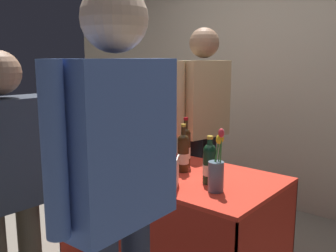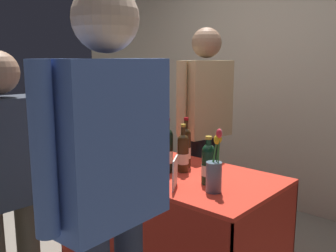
# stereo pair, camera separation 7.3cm
# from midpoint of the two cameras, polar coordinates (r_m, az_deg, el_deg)

# --- Properties ---
(back_partition) EXTENTS (6.00, 0.12, 2.51)m
(back_partition) POSITION_cam_midpoint_polar(r_m,az_deg,el_deg) (3.92, 15.96, 6.28)
(back_partition) COLOR #B2A893
(back_partition) RESTS_ON ground_plane
(tasting_table) EXTENTS (1.50, 0.77, 0.77)m
(tasting_table) POSITION_cam_midpoint_polar(r_m,az_deg,el_deg) (2.62, -0.82, -11.65)
(tasting_table) COLOR red
(tasting_table) RESTS_ON ground_plane
(featured_wine_bottle) EXTENTS (0.07, 0.07, 0.31)m
(featured_wine_bottle) POSITION_cam_midpoint_polar(r_m,az_deg,el_deg) (2.81, -4.01, -2.23)
(featured_wine_bottle) COLOR #38230F
(featured_wine_bottle) RESTS_ON tasting_table
(display_bottle_0) EXTENTS (0.07, 0.07, 0.32)m
(display_bottle_0) POSITION_cam_midpoint_polar(r_m,az_deg,el_deg) (2.30, -2.34, -5.06)
(display_bottle_0) COLOR black
(display_bottle_0) RESTS_ON tasting_table
(display_bottle_1) EXTENTS (0.07, 0.07, 0.32)m
(display_bottle_1) POSITION_cam_midpoint_polar(r_m,az_deg,el_deg) (2.65, -10.90, -3.13)
(display_bottle_1) COLOR #38230F
(display_bottle_1) RESTS_ON tasting_table
(display_bottle_2) EXTENTS (0.08, 0.08, 0.35)m
(display_bottle_2) POSITION_cam_midpoint_polar(r_m,az_deg,el_deg) (2.61, -7.18, -2.87)
(display_bottle_2) COLOR #38230F
(display_bottle_2) RESTS_ON tasting_table
(display_bottle_3) EXTENTS (0.08, 0.08, 0.32)m
(display_bottle_3) POSITION_cam_midpoint_polar(r_m,az_deg,el_deg) (2.46, 1.49, -4.04)
(display_bottle_3) COLOR #38230F
(display_bottle_3) RESTS_ON tasting_table
(display_bottle_4) EXTENTS (0.08, 0.08, 0.36)m
(display_bottle_4) POSITION_cam_midpoint_polar(r_m,az_deg,el_deg) (2.44, -0.92, -3.66)
(display_bottle_4) COLOR black
(display_bottle_4) RESTS_ON tasting_table
(display_bottle_5) EXTENTS (0.07, 0.07, 0.30)m
(display_bottle_5) POSITION_cam_midpoint_polar(r_m,az_deg,el_deg) (2.66, -4.34, -3.04)
(display_bottle_5) COLOR #38230F
(display_bottle_5) RESTS_ON tasting_table
(display_bottle_6) EXTENTS (0.08, 0.08, 0.29)m
(display_bottle_6) POSITION_cam_midpoint_polar(r_m,az_deg,el_deg) (2.24, 5.45, -5.67)
(display_bottle_6) COLOR black
(display_bottle_6) RESTS_ON tasting_table
(display_bottle_7) EXTENTS (0.07, 0.07, 0.35)m
(display_bottle_7) POSITION_cam_midpoint_polar(r_m,az_deg,el_deg) (2.41, -7.28, -3.97)
(display_bottle_7) COLOR black
(display_bottle_7) RESTS_ON tasting_table
(display_bottle_8) EXTENTS (0.07, 0.07, 0.35)m
(display_bottle_8) POSITION_cam_midpoint_polar(r_m,az_deg,el_deg) (2.56, 1.90, -3.18)
(display_bottle_8) COLOR #38230F
(display_bottle_8) RESTS_ON tasting_table
(wine_glass_near_vendor) EXTENTS (0.07, 0.07, 0.13)m
(wine_glass_near_vendor) POSITION_cam_midpoint_polar(r_m,az_deg,el_deg) (2.56, -5.75, -4.43)
(wine_glass_near_vendor) COLOR silver
(wine_glass_near_vendor) RESTS_ON tasting_table
(flower_vase) EXTENTS (0.09, 0.09, 0.36)m
(flower_vase) POSITION_cam_midpoint_polar(r_m,az_deg,el_deg) (2.12, 6.47, -6.69)
(flower_vase) COLOR slate
(flower_vase) RESTS_ON tasting_table
(brochure_stand) EXTENTS (0.09, 0.14, 0.18)m
(brochure_stand) POSITION_cam_midpoint_polar(r_m,az_deg,el_deg) (2.17, 0.38, -7.20)
(brochure_stand) COLOR silver
(brochure_stand) RESTS_ON tasting_table
(vendor_presenter) EXTENTS (0.28, 0.60, 1.75)m
(vendor_presenter) POSITION_cam_midpoint_polar(r_m,az_deg,el_deg) (3.07, 4.71, 1.95)
(vendor_presenter) COLOR black
(vendor_presenter) RESTS_ON ground_plane
(taster_foreground_right) EXTENTS (0.23, 0.64, 1.55)m
(taster_foreground_right) POSITION_cam_midpoint_polar(r_m,az_deg,el_deg) (2.05, -24.41, -7.00)
(taster_foreground_right) COLOR #4C4233
(taster_foreground_right) RESTS_ON ground_plane
(taster_foreground_left) EXTENTS (0.24, 0.63, 1.77)m
(taster_foreground_left) POSITION_cam_midpoint_polar(r_m,az_deg,el_deg) (1.44, -9.13, -7.17)
(taster_foreground_left) COLOR #2D3347
(taster_foreground_left) RESTS_ON ground_plane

